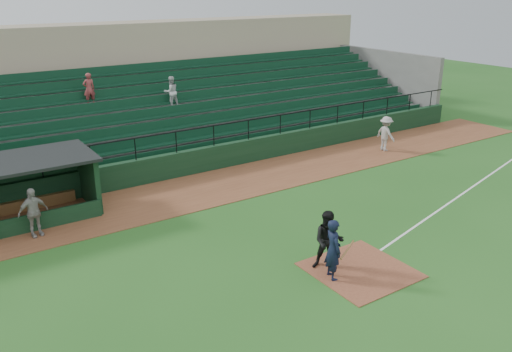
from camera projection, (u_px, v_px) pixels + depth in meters
ground at (339, 258)px, 17.59m from camera, size 90.00×90.00×0.00m
warning_track at (219, 186)px, 23.85m from camera, size 40.00×4.00×0.03m
home_plate_dirt at (360, 270)px, 16.81m from camera, size 3.00×3.00×0.03m
foul_line at (459, 196)px, 22.70m from camera, size 17.49×4.44×0.01m
stadium_structure at (144, 103)px, 29.68m from camera, size 38.00×13.08×6.40m
batter_at_plate at (333, 249)px, 16.05m from camera, size 1.12×0.82×1.98m
umpire at (328, 241)px, 16.59m from camera, size 1.22×1.20×1.98m
runner at (386, 134)px, 28.62m from camera, size 0.74×1.24×1.90m
dugout_player_a at (33, 212)px, 18.77m from camera, size 1.14×0.64×1.83m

